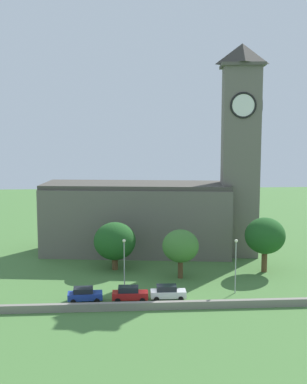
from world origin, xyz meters
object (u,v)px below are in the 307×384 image
at_px(streetlamp_west_mid, 124,258).
at_px(streetlamp_central, 236,257).
at_px(tree_riverside_west, 265,236).
at_px(tree_by_tower, 115,241).
at_px(tree_churchyard, 181,246).
at_px(church, 161,202).
at_px(car_white, 168,292).
at_px(car_red, 130,294).
at_px(car_blue, 85,294).

distance_m(streetlamp_west_mid, streetlamp_central, 14.64).
relative_size(tree_riverside_west, tree_by_tower, 1.13).
bearing_deg(streetlamp_west_mid, tree_by_tower, 96.46).
xyz_separation_m(tree_riverside_west, tree_churchyard, (-13.05, -2.30, -0.80)).
relative_size(church, car_white, 8.34).
bearing_deg(car_red, streetlamp_central, 9.07).
bearing_deg(car_blue, church, 64.10).
bearing_deg(streetlamp_central, tree_riverside_west, 54.86).
bearing_deg(church, streetlamp_central, -70.06).
height_order(car_blue, car_white, car_white).
xyz_separation_m(car_red, streetlamp_west_mid, (-0.63, 2.66, 3.94)).
bearing_deg(streetlamp_west_mid, tree_churchyard, 39.13).
height_order(car_white, tree_churchyard, tree_churchyard).
xyz_separation_m(church, car_blue, (-11.67, -24.03, -8.01)).
bearing_deg(car_white, tree_churchyard, 73.25).
relative_size(car_red, tree_churchyard, 0.64).
height_order(tree_riverside_west, tree_churchyard, tree_riverside_west).
relative_size(church, streetlamp_west_mid, 5.10).
relative_size(car_white, tree_by_tower, 0.62).
xyz_separation_m(car_blue, streetlamp_west_mid, (5.04, 2.41, 3.99)).
bearing_deg(tree_riverside_west, car_blue, -156.59).
distance_m(tree_riverside_west, tree_by_tower, 22.76).
xyz_separation_m(car_blue, car_red, (5.67, -0.25, 0.05)).
distance_m(car_blue, streetlamp_central, 20.15).
xyz_separation_m(car_red, tree_riverside_west, (20.61, 11.63, 4.56)).
bearing_deg(streetlamp_central, streetlamp_west_mid, 178.34).
xyz_separation_m(church, tree_riverside_west, (14.61, -12.65, -3.40)).
relative_size(streetlamp_west_mid, tree_churchyard, 1.04).
distance_m(car_blue, tree_by_tower, 15.02).
distance_m(car_white, streetlamp_west_mid, 7.16).
xyz_separation_m(car_white, streetlamp_central, (9.15, 1.93, 3.89)).
relative_size(church, tree_by_tower, 5.14).
bearing_deg(tree_churchyard, car_blue, -145.54).
height_order(church, tree_churchyard, church).
height_order(streetlamp_west_mid, tree_by_tower, streetlamp_west_mid).
relative_size(car_blue, streetlamp_west_mid, 0.60).
distance_m(car_red, tree_riverside_west, 24.10).
bearing_deg(tree_riverside_west, streetlamp_west_mid, -157.11).
bearing_deg(streetlamp_central, car_white, -168.10).
distance_m(church, tree_riverside_west, 19.62).
bearing_deg(streetlamp_west_mid, streetlamp_central, -1.66).
relative_size(church, streetlamp_central, 5.20).
height_order(car_blue, car_red, car_red).
bearing_deg(car_blue, car_red, -2.49).
xyz_separation_m(church, car_red, (-6.00, -24.27, -7.96)).
relative_size(tree_by_tower, tree_churchyard, 1.03).
bearing_deg(church, tree_by_tower, -128.78).
bearing_deg(car_red, car_blue, 177.51).
distance_m(car_blue, tree_churchyard, 16.49).
distance_m(car_blue, car_red, 5.67).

